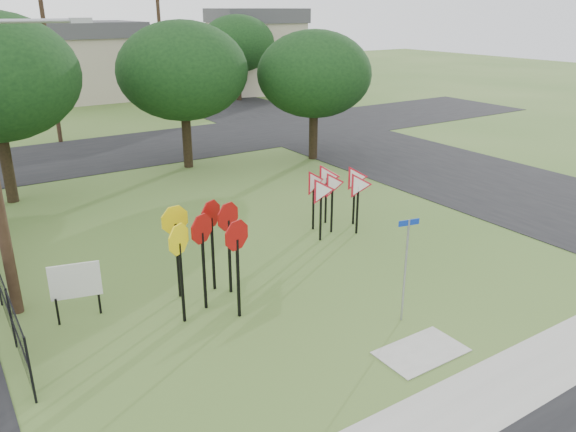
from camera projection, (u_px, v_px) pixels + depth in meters
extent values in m
plane|color=#3C5D23|center=(353.00, 307.00, 14.51)|extent=(140.00, 140.00, 0.00)
cube|color=#999890|center=(487.00, 395.00, 11.21)|extent=(30.00, 1.60, 0.02)
cube|color=#3C5D23|center=(541.00, 431.00, 10.27)|extent=(30.00, 0.80, 0.02)
cube|color=black|center=(411.00, 160.00, 28.50)|extent=(8.00, 50.00, 0.02)
cube|color=black|center=(117.00, 151.00, 30.20)|extent=(60.00, 8.00, 0.02)
cube|color=#999890|center=(421.00, 352.00, 12.63)|extent=(2.00, 1.20, 0.02)
cylinder|color=#94969C|center=(405.00, 271.00, 13.47)|extent=(0.05, 0.05, 2.66)
cube|color=#0E30A0|center=(409.00, 223.00, 13.03)|extent=(0.54, 0.13, 0.14)
cube|color=black|center=(204.00, 271.00, 14.13)|extent=(0.06, 0.06, 2.09)
cube|color=black|center=(230.00, 257.00, 14.94)|extent=(0.06, 0.06, 2.09)
cube|color=black|center=(238.00, 279.00, 13.74)|extent=(0.06, 0.06, 2.09)
cube|color=black|center=(182.00, 283.00, 13.51)|extent=(0.06, 0.06, 2.09)
cube|color=black|center=(178.00, 261.00, 14.71)|extent=(0.06, 0.06, 2.09)
cube|color=black|center=(213.00, 254.00, 15.10)|extent=(0.06, 0.06, 2.09)
cube|color=black|center=(321.00, 216.00, 18.41)|extent=(0.06, 0.06, 1.68)
cube|color=black|center=(332.00, 209.00, 19.08)|extent=(0.06, 0.06, 1.68)
cube|color=black|center=(357.00, 210.00, 18.98)|extent=(0.06, 0.06, 1.68)
cube|color=black|center=(313.00, 206.00, 19.33)|extent=(0.06, 0.06, 1.68)
cube|color=black|center=(326.00, 200.00, 19.93)|extent=(0.06, 0.06, 1.68)
cube|color=black|center=(354.00, 202.00, 19.80)|extent=(0.06, 0.06, 1.68)
cube|color=black|center=(58.00, 312.00, 13.60)|extent=(0.05, 0.05, 0.70)
cube|color=black|center=(99.00, 301.00, 14.11)|extent=(0.05, 0.05, 0.70)
cube|color=silver|center=(75.00, 281.00, 13.61)|extent=(1.18, 0.33, 0.90)
cylinder|color=#94969C|center=(25.00, 21.00, 12.39)|extent=(2.40, 0.10, 0.10)
cube|color=#94969C|center=(81.00, 20.00, 13.01)|extent=(0.50, 0.18, 0.12)
cylinder|color=#39281A|center=(49.00, 61.00, 30.74)|extent=(0.24, 0.24, 9.00)
cylinder|color=#39281A|center=(162.00, 55.00, 38.07)|extent=(0.24, 0.24, 8.50)
cylinder|color=black|center=(30.00, 371.00, 10.75)|extent=(0.05, 0.05, 1.50)
cylinder|color=black|center=(11.00, 318.00, 12.55)|extent=(0.05, 0.05, 1.50)
cube|color=#B8AC94|center=(88.00, 68.00, 47.07)|extent=(8.00, 8.00, 5.00)
cube|color=#424146|center=(83.00, 29.00, 45.99)|extent=(8.40, 8.40, 1.20)
cube|color=#B8AC94|center=(256.00, 58.00, 50.93)|extent=(7.91, 7.91, 6.00)
cube|color=#424146|center=(255.00, 15.00, 49.67)|extent=(8.30, 8.30, 1.20)
cylinder|color=black|center=(8.00, 170.00, 21.96)|extent=(0.44, 0.44, 2.62)
cylinder|color=black|center=(187.00, 142.00, 26.88)|extent=(0.44, 0.44, 2.45)
ellipsoid|color=black|center=(183.00, 71.00, 25.72)|extent=(6.00, 6.00, 4.50)
cylinder|color=black|center=(313.00, 137.00, 28.41)|extent=(0.44, 0.44, 2.27)
ellipsoid|color=black|center=(314.00, 74.00, 27.33)|extent=(5.60, 5.60, 4.20)
cylinder|color=black|center=(239.00, 85.00, 46.36)|extent=(0.44, 0.44, 2.45)
ellipsoid|color=black|center=(237.00, 43.00, 45.20)|extent=(6.00, 6.00, 4.50)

